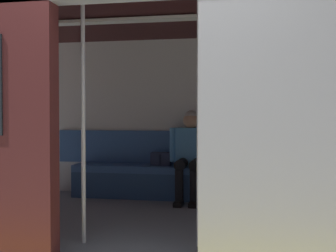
{
  "coord_description": "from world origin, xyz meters",
  "views": [
    {
      "loc": [
        -0.88,
        2.97,
        1.09
      ],
      "look_at": [
        -0.07,
        -1.37,
        0.98
      ],
      "focal_mm": 45.15,
      "sensor_mm": 36.0,
      "label": 1
    }
  ],
  "objects_px": {
    "handbag": "(161,159)",
    "book": "(217,166)",
    "person_seated": "(190,150)",
    "train_car": "(153,75)",
    "bench_seat": "(178,174)",
    "grab_pole_far": "(199,120)",
    "grab_pole_door": "(83,120)"
  },
  "relations": [
    {
      "from": "handbag",
      "to": "book",
      "type": "relative_size",
      "value": 1.18
    },
    {
      "from": "book",
      "to": "grab_pole_far",
      "type": "relative_size",
      "value": 0.1
    },
    {
      "from": "train_car",
      "to": "handbag",
      "type": "distance_m",
      "value": 1.56
    },
    {
      "from": "person_seated",
      "to": "grab_pole_far",
      "type": "height_order",
      "value": "grab_pole_far"
    },
    {
      "from": "book",
      "to": "grab_pole_door",
      "type": "relative_size",
      "value": 0.1
    },
    {
      "from": "bench_seat",
      "to": "person_seated",
      "type": "xyz_separation_m",
      "value": [
        -0.17,
        0.05,
        0.32
      ]
    },
    {
      "from": "grab_pole_door",
      "to": "grab_pole_far",
      "type": "distance_m",
      "value": 0.98
    },
    {
      "from": "bench_seat",
      "to": "grab_pole_far",
      "type": "relative_size",
      "value": 1.33
    },
    {
      "from": "book",
      "to": "person_seated",
      "type": "bearing_deg",
      "value": -8.24
    },
    {
      "from": "bench_seat",
      "to": "grab_pole_door",
      "type": "relative_size",
      "value": 1.33
    },
    {
      "from": "book",
      "to": "grab_pole_far",
      "type": "xyz_separation_m",
      "value": [
        0.01,
        1.96,
        0.61
      ]
    },
    {
      "from": "handbag",
      "to": "book",
      "type": "distance_m",
      "value": 0.74
    },
    {
      "from": "handbag",
      "to": "book",
      "type": "xyz_separation_m",
      "value": [
        -0.74,
        0.03,
        -0.07
      ]
    },
    {
      "from": "grab_pole_far",
      "to": "grab_pole_door",
      "type": "bearing_deg",
      "value": 5.44
    },
    {
      "from": "bench_seat",
      "to": "handbag",
      "type": "height_order",
      "value": "handbag"
    },
    {
      "from": "person_seated",
      "to": "grab_pole_far",
      "type": "relative_size",
      "value": 0.55
    },
    {
      "from": "handbag",
      "to": "grab_pole_door",
      "type": "height_order",
      "value": "grab_pole_door"
    },
    {
      "from": "book",
      "to": "bench_seat",
      "type": "bearing_deg",
      "value": -19.27
    },
    {
      "from": "person_seated",
      "to": "handbag",
      "type": "height_order",
      "value": "person_seated"
    },
    {
      "from": "grab_pole_far",
      "to": "handbag",
      "type": "bearing_deg",
      "value": -69.94
    },
    {
      "from": "person_seated",
      "to": "handbag",
      "type": "xyz_separation_m",
      "value": [
        0.41,
        -0.12,
        -0.14
      ]
    },
    {
      "from": "grab_pole_far",
      "to": "person_seated",
      "type": "bearing_deg",
      "value": -80.27
    },
    {
      "from": "person_seated",
      "to": "handbag",
      "type": "bearing_deg",
      "value": -16.82
    },
    {
      "from": "train_car",
      "to": "bench_seat",
      "type": "xyz_separation_m",
      "value": [
        -0.08,
        -1.12,
        -1.19
      ]
    },
    {
      "from": "bench_seat",
      "to": "grab_pole_far",
      "type": "distance_m",
      "value": 2.11
    },
    {
      "from": "handbag",
      "to": "grab_pole_far",
      "type": "xyz_separation_m",
      "value": [
        -0.73,
        1.99,
        0.54
      ]
    },
    {
      "from": "person_seated",
      "to": "bench_seat",
      "type": "bearing_deg",
      "value": -17.72
    },
    {
      "from": "grab_pole_door",
      "to": "book",
      "type": "bearing_deg",
      "value": -115.62
    },
    {
      "from": "train_car",
      "to": "grab_pole_far",
      "type": "height_order",
      "value": "train_car"
    },
    {
      "from": "train_car",
      "to": "book",
      "type": "distance_m",
      "value": 1.68
    },
    {
      "from": "handbag",
      "to": "grab_pole_door",
      "type": "relative_size",
      "value": 0.12
    },
    {
      "from": "bench_seat",
      "to": "person_seated",
      "type": "distance_m",
      "value": 0.37
    }
  ]
}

